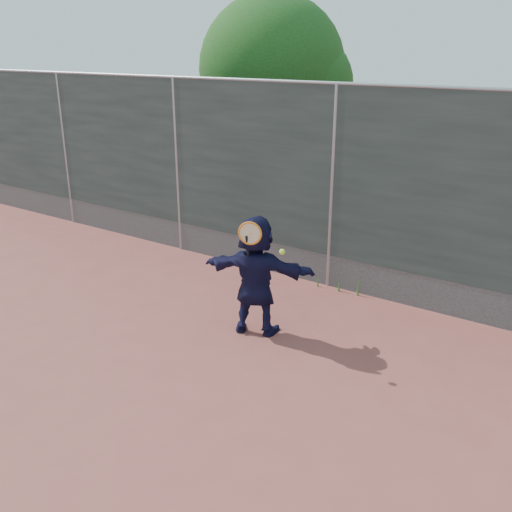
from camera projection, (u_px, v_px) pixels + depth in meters
The scene contains 6 objects.
ground at pixel (176, 391), 6.12m from camera, with size 80.00×80.00×0.00m, color #9E4C42.
player at pixel (256, 275), 7.15m from camera, with size 1.44×0.46×1.56m, color #121233.
fence at pixel (332, 185), 8.28m from camera, with size 20.00×0.06×3.03m.
swing_action at pixel (253, 236), 6.73m from camera, with size 0.68×0.20×0.51m.
tree_left at pixel (279, 74), 11.68m from camera, with size 3.15×3.00×4.53m.
weed_clump at pixel (342, 284), 8.54m from camera, with size 0.68×0.07×0.30m.
Camera 1 is at (3.67, -3.84, 3.48)m, focal length 40.00 mm.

